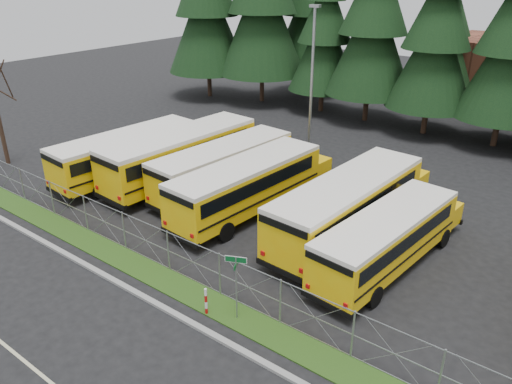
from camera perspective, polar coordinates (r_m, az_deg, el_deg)
ground at (r=21.28m, az=-0.20°, el=-11.33°), size 120.00×120.00×0.00m
curb at (r=19.40m, az=-5.99°, el=-15.41°), size 50.00×0.25×0.12m
grass_verge at (r=20.21m, az=-3.22°, el=-13.50°), size 50.00×1.40×0.06m
chainlink_fence at (r=20.06m, az=-1.97°, el=-10.35°), size 44.00×0.10×2.00m
bus_0 at (r=32.54m, az=-13.90°, el=4.13°), size 3.58×11.53×2.98m
bus_1 at (r=31.27m, az=-7.97°, el=4.05°), size 3.78×12.54×3.24m
bus_2 at (r=29.60m, az=-3.19°, el=2.73°), size 3.61×11.37×2.93m
bus_3 at (r=27.04m, az=-0.47°, el=0.63°), size 3.50×11.55×2.98m
bus_5 at (r=25.03m, az=10.86°, el=-1.68°), size 3.60×12.21×3.16m
bus_6 at (r=22.97m, az=15.07°, el=-5.31°), size 3.46×10.54×2.71m
street_sign at (r=18.71m, az=-2.29°, el=-9.39°), size 0.77×0.51×2.81m
striped_bollard at (r=19.84m, az=-5.73°, el=-12.37°), size 0.11×0.11×1.20m
light_standard at (r=34.61m, az=6.41°, el=12.84°), size 0.70×0.35×10.14m
conifer_0 at (r=51.54m, az=-5.68°, el=20.36°), size 7.89×7.89×17.46m
conifer_1 at (r=49.24m, az=0.72°, el=20.83°), size 8.33×8.33×18.41m
conifer_2 at (r=46.15m, az=7.86°, el=17.40°), size 6.19×6.19×13.68m
conifer_3 at (r=43.66m, az=13.28°, el=18.21°), size 7.28×7.28×16.11m
conifer_4 at (r=41.38m, az=19.94°, el=16.14°), size 6.66×6.66×14.73m
conifer_10 at (r=52.83m, az=6.34°, el=20.41°), size 7.88×7.88×17.42m
conifer_11 at (r=50.66m, az=20.52°, el=17.30°), size 6.59×6.59×14.57m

